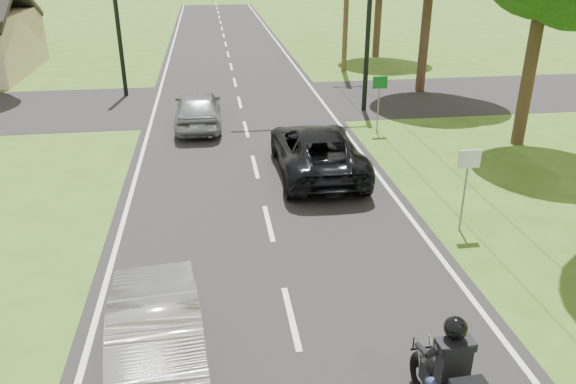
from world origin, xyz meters
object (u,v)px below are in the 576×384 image
object	(u,v)px
sign_green	(380,90)
traffic_signal	(324,10)
silver_sedan	(156,329)
dark_suv	(317,150)
sign_white	(468,171)
silver_suv	(198,108)

from	to	relation	value
sign_green	traffic_signal	bearing A→B (deg)	117.38
silver_sedan	sign_green	bearing A→B (deg)	-127.38
dark_suv	silver_sedan	size ratio (longest dim) A/B	1.28
traffic_signal	sign_green	xyz separation A→B (m)	(1.56, -3.02, -2.54)
traffic_signal	dark_suv	bearing A→B (deg)	-102.39
sign_white	sign_green	size ratio (longest dim) A/B	1.00
silver_sedan	silver_suv	xyz separation A→B (m)	(0.62, 13.50, 0.05)
dark_suv	silver_suv	bearing A→B (deg)	-55.11
dark_suv	silver_sedan	distance (m)	9.22
traffic_signal	sign_white	world-z (taller)	traffic_signal
silver_suv	traffic_signal	xyz separation A→B (m)	(5.12, 1.41, 3.38)
silver_sedan	sign_white	size ratio (longest dim) A/B	1.96
sign_white	silver_suv	bearing A→B (deg)	124.02
traffic_signal	sign_white	distance (m)	11.39
silver_sedan	traffic_signal	world-z (taller)	traffic_signal
traffic_signal	sign_green	size ratio (longest dim) A/B	3.00
dark_suv	silver_sedan	world-z (taller)	dark_suv
dark_suv	silver_sedan	xyz separation A→B (m)	(-4.26, -8.17, -0.05)
silver_sedan	silver_suv	distance (m)	13.52
dark_suv	sign_white	bearing A→B (deg)	124.14
silver_sedan	traffic_signal	size ratio (longest dim) A/B	0.65
silver_sedan	sign_green	size ratio (longest dim) A/B	1.96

